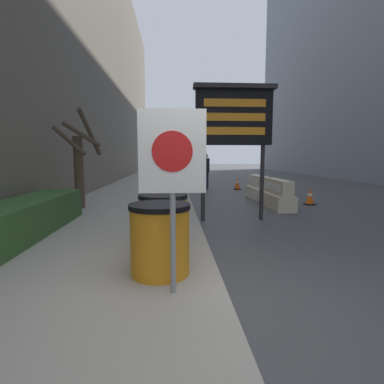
# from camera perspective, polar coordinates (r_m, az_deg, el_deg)

# --- Properties ---
(ground_plane) EXTENTS (120.00, 120.00, 0.00)m
(ground_plane) POSITION_cam_1_polar(r_m,az_deg,el_deg) (3.20, 7.69, -22.33)
(ground_plane) COLOR #3F3F42
(sidewalk_left) EXTENTS (3.89, 56.00, 0.12)m
(sidewalk_left) POSITION_cam_1_polar(r_m,az_deg,el_deg) (3.41, -28.85, -20.08)
(sidewalk_left) COLOR gray
(sidewalk_left) RESTS_ON ground_plane
(building_left_facade) EXTENTS (0.40, 50.40, 14.41)m
(building_left_facade) POSITION_cam_1_polar(r_m,az_deg,el_deg) (14.20, -20.46, 29.81)
(building_left_facade) COLOR #706656
(building_left_facade) RESTS_ON ground_plane
(hedge_strip) EXTENTS (0.90, 4.17, 0.64)m
(hedge_strip) POSITION_cam_1_polar(r_m,az_deg,el_deg) (6.14, -29.96, -4.59)
(hedge_strip) COLOR #335628
(hedge_strip) RESTS_ON sidewalk_left
(bare_tree) EXTENTS (1.22, 1.02, 2.69)m
(bare_tree) POSITION_cam_1_polar(r_m,az_deg,el_deg) (8.79, -20.63, 5.20)
(bare_tree) COLOR #4C3D2D
(bare_tree) RESTS_ON sidewalk_left
(barrel_drum_foreground) EXTENTS (0.75, 0.75, 0.87)m
(barrel_drum_foreground) POSITION_cam_1_polar(r_m,az_deg,el_deg) (3.71, -6.12, -8.87)
(barrel_drum_foreground) COLOR orange
(barrel_drum_foreground) RESTS_ON sidewalk_left
(barrel_drum_middle) EXTENTS (0.75, 0.75, 0.87)m
(barrel_drum_middle) POSITION_cam_1_polar(r_m,az_deg,el_deg) (4.60, -5.50, -5.80)
(barrel_drum_middle) COLOR orange
(barrel_drum_middle) RESTS_ON sidewalk_left
(warning_sign) EXTENTS (0.68, 0.08, 1.90)m
(warning_sign) POSITION_cam_1_polar(r_m,az_deg,el_deg) (3.03, -3.76, 5.12)
(warning_sign) COLOR gray
(warning_sign) RESTS_ON sidewalk_left
(message_board) EXTENTS (1.93, 0.36, 3.22)m
(message_board) POSITION_cam_1_polar(r_m,az_deg,el_deg) (7.37, 7.95, 13.72)
(message_board) COLOR #28282B
(message_board) RESTS_ON ground_plane
(jersey_barrier_cream) EXTENTS (0.55, 1.75, 0.87)m
(jersey_barrier_cream) POSITION_cam_1_polar(r_m,az_deg,el_deg) (9.38, 15.93, -0.65)
(jersey_barrier_cream) COLOR beige
(jersey_barrier_cream) RESTS_ON ground_plane
(jersey_barrier_white) EXTENTS (0.54, 1.69, 0.86)m
(jersey_barrier_white) POSITION_cam_1_polar(r_m,az_deg,el_deg) (11.38, 12.39, 0.68)
(jersey_barrier_white) COLOR silver
(jersey_barrier_white) RESTS_ON ground_plane
(traffic_cone_near) EXTENTS (0.33, 0.33, 0.59)m
(traffic_cone_near) POSITION_cam_1_polar(r_m,az_deg,el_deg) (14.30, 8.64, 1.61)
(traffic_cone_near) COLOR black
(traffic_cone_near) RESTS_ON ground_plane
(traffic_cone_mid) EXTENTS (0.42, 0.42, 0.75)m
(traffic_cone_mid) POSITION_cam_1_polar(r_m,az_deg,el_deg) (13.87, 12.82, 1.68)
(traffic_cone_mid) COLOR black
(traffic_cone_mid) RESTS_ON ground_plane
(traffic_cone_far) EXTENTS (0.31, 0.31, 0.56)m
(traffic_cone_far) POSITION_cam_1_polar(r_m,az_deg,el_deg) (10.41, 21.55, -0.79)
(traffic_cone_far) COLOR black
(traffic_cone_far) RESTS_ON ground_plane
(traffic_light_near_curb) EXTENTS (0.28, 0.44, 3.61)m
(traffic_light_near_curb) POSITION_cam_1_polar(r_m,az_deg,el_deg) (15.52, 0.02, 10.73)
(traffic_light_near_curb) COLOR #2D2D30
(traffic_light_near_curb) RESTS_ON ground_plane
(pedestrian_worker) EXTENTS (0.33, 0.48, 1.71)m
(pedestrian_worker) POSITION_cam_1_polar(r_m,az_deg,el_deg) (14.35, 2.61, 4.57)
(pedestrian_worker) COLOR #23283D
(pedestrian_worker) RESTS_ON ground_plane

